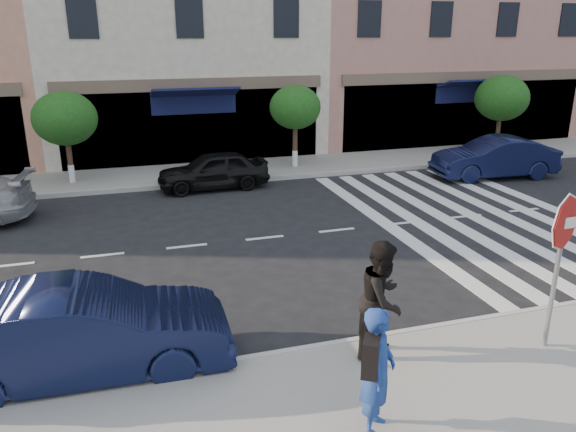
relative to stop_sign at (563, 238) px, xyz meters
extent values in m
plane|color=black|center=(-3.05, 2.62, -2.05)|extent=(120.00, 120.00, 0.00)
cube|color=gray|center=(-3.05, -1.13, -1.98)|extent=(60.00, 4.50, 0.15)
cube|color=gray|center=(-3.05, 13.62, -1.98)|extent=(60.00, 3.00, 0.15)
cube|color=#EDE3C3|center=(-3.55, 19.62, 3.45)|extent=(11.00, 9.00, 11.00)
cylinder|color=#473323|center=(-8.05, 13.42, -1.11)|extent=(0.18, 0.18, 1.60)
cylinder|color=silver|center=(-8.05, 13.42, -1.60)|extent=(0.20, 0.20, 0.60)
ellipsoid|color=#164814|center=(-8.05, 13.42, 0.27)|extent=(2.10, 2.10, 1.79)
cylinder|color=#473323|center=(-0.05, 13.42, -1.05)|extent=(0.18, 0.18, 1.71)
cylinder|color=silver|center=(-0.05, 13.42, -1.60)|extent=(0.20, 0.20, 0.60)
ellipsoid|color=#164814|center=(-0.05, 13.42, 0.32)|extent=(1.90, 1.90, 1.62)
cylinder|color=#473323|center=(8.95, 13.42, -1.08)|extent=(0.18, 0.18, 1.65)
cylinder|color=silver|center=(8.95, 13.42, -1.60)|extent=(0.20, 0.20, 0.60)
ellipsoid|color=#164814|center=(8.95, 13.42, 0.35)|extent=(2.20, 2.20, 1.87)
cylinder|color=gray|center=(0.00, 0.02, -0.71)|extent=(0.08, 0.08, 2.38)
cylinder|color=white|center=(0.00, 0.01, 0.26)|extent=(0.93, 0.07, 0.93)
cylinder|color=#9E1411|center=(0.00, -0.01, 0.26)|extent=(0.87, 0.08, 0.87)
cube|color=white|center=(0.00, -0.04, 0.26)|extent=(0.49, 0.05, 0.17)
imported|color=navy|center=(-3.58, -1.01, -1.03)|extent=(0.69, 0.76, 1.75)
imported|color=black|center=(-2.72, 0.62, -0.94)|extent=(1.18, 1.17, 1.93)
imported|color=black|center=(-7.24, 1.62, -1.32)|extent=(4.53, 1.70, 1.48)
imported|color=black|center=(-3.48, 11.72, -1.43)|extent=(3.74, 1.62, 1.25)
imported|color=black|center=(6.47, 10.22, -1.33)|extent=(4.55, 1.99, 1.45)
camera|label=1|loc=(-6.46, -6.51, 3.09)|focal=35.00mm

